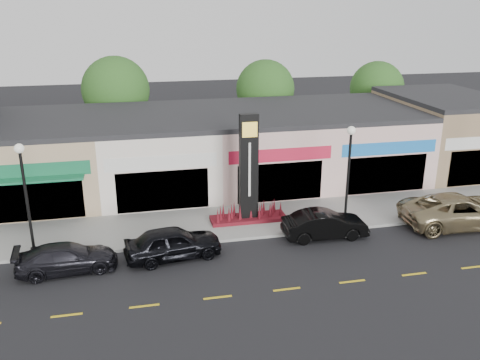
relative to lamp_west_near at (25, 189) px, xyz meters
The scene contains 18 objects.
ground 9.07m from the lamp_west_near, 17.35° to the right, with size 120.00×120.00×0.00m, color black.
sidewalk 8.89m from the lamp_west_near, 13.02° to the left, with size 52.00×4.30×0.15m, color gray.
curb 8.70m from the lamp_west_near, ahead, with size 52.00×0.20×0.15m, color gray.
shop_beige 9.04m from the lamp_west_near, 93.19° to the left, with size 7.00×10.85×4.80m.
shop_cream 11.13m from the lamp_west_near, 54.08° to the left, with size 7.00×10.01×4.80m.
shop_pink_w 16.25m from the lamp_west_near, 33.61° to the left, with size 7.00×10.01×4.80m.
shop_pink_e 22.40m from the lamp_west_near, 23.64° to the left, with size 7.00×10.01×4.80m.
shop_tan 28.94m from the lamp_west_near, 18.08° to the left, with size 7.00×10.01×5.30m.
tree_rear_west 17.55m from the lamp_west_near, 76.76° to the left, with size 5.20×5.20×7.83m.
tree_rear_mid 23.39m from the lamp_west_near, 46.74° to the left, with size 4.80×4.80×7.29m.
tree_rear_east 31.09m from the lamp_west_near, 33.18° to the left, with size 4.60×4.60×6.94m.
lamp_west_near is the anchor object (origin of this frame).
lamp_east_near 16.00m from the lamp_west_near, ahead, with size 0.44×0.44×5.47m.
pylon_sign 11.19m from the lamp_west_near, ahead, with size 4.20×1.30×6.00m.
car_dark_sedan 3.78m from the lamp_west_near, 47.06° to the right, with size 4.47×1.82×1.30m, color black.
car_black_sedan 7.26m from the lamp_west_near, 13.64° to the right, with size 4.58×1.84×1.56m, color black.
car_black_conv 14.73m from the lamp_west_near, ahead, with size 4.39×1.53×1.45m, color black.
car_gold_suv 22.32m from the lamp_west_near, ahead, with size 6.36×2.93×1.77m, color #8F7F5B.
Camera 1 is at (-3.00, -21.07, 11.53)m, focal length 38.00 mm.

